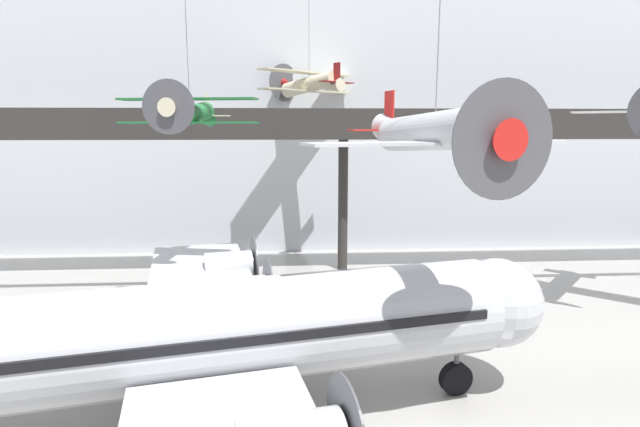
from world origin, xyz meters
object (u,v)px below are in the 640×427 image
(suspended_plane_green_biplane, at_px, (190,114))
(suspended_plane_cream_biplane, at_px, (309,84))
(suspended_plane_silver_racer, at_px, (435,132))
(airliner_silver_main, at_px, (183,337))

(suspended_plane_green_biplane, bearing_deg, suspended_plane_cream_biplane, 160.27)
(suspended_plane_silver_racer, distance_m, suspended_plane_green_biplane, 14.00)
(suspended_plane_silver_racer, height_order, suspended_plane_green_biplane, suspended_plane_green_biplane)
(airliner_silver_main, relative_size, suspended_plane_green_biplane, 3.14)
(airliner_silver_main, xyz_separation_m, suspended_plane_silver_racer, (8.51, 1.33, 6.64))
(suspended_plane_cream_biplane, xyz_separation_m, suspended_plane_green_biplane, (-6.64, -11.34, -2.42))
(airliner_silver_main, bearing_deg, suspended_plane_cream_biplane, 65.35)
(suspended_plane_silver_racer, bearing_deg, airliner_silver_main, -96.96)
(airliner_silver_main, relative_size, suspended_plane_cream_biplane, 4.00)
(suspended_plane_cream_biplane, distance_m, suspended_plane_silver_racer, 21.55)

